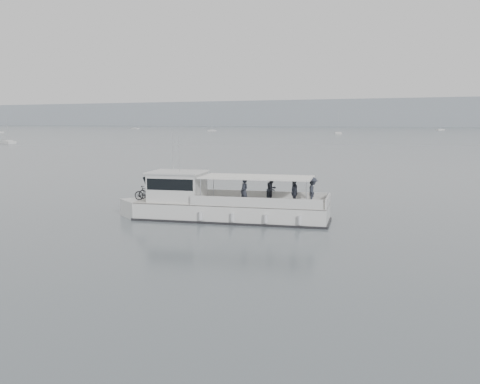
% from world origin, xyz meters
% --- Properties ---
extents(ground, '(1400.00, 1400.00, 0.00)m').
position_xyz_m(ground, '(0.00, 0.00, 0.00)').
color(ground, '#4F585E').
rests_on(ground, ground).
extents(tour_boat, '(12.18, 5.12, 5.08)m').
position_xyz_m(tour_boat, '(-6.85, 0.17, 0.83)').
color(tour_boat, silver).
rests_on(tour_boat, ground).
extents(moored_fleet, '(379.22, 265.87, 10.48)m').
position_xyz_m(moored_fleet, '(-64.96, 184.44, 0.36)').
color(moored_fleet, silver).
rests_on(moored_fleet, ground).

